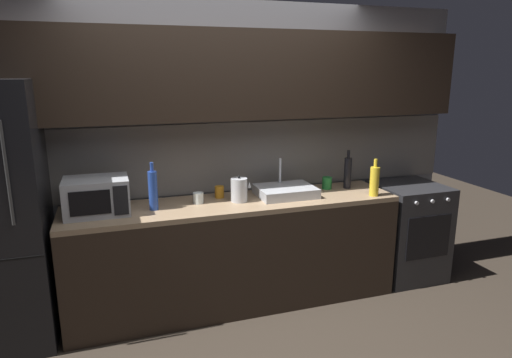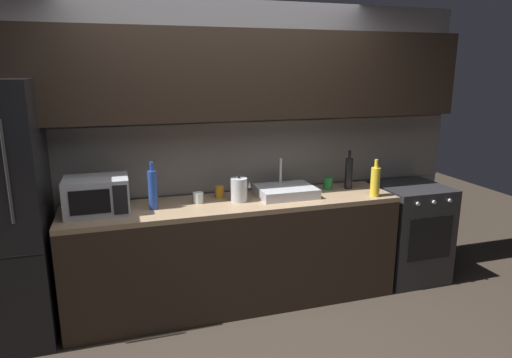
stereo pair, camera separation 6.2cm
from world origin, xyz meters
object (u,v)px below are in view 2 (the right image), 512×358
object	(u,v)px
mug_clear	(198,198)
mug_green	(328,183)
oven_range	(409,232)
mug_amber	(220,192)
microwave	(97,195)
wine_bottle_dark	(349,173)
kettle	(239,190)
wine_bottle_blue	(153,189)
wine_bottle_yellow	(375,181)

from	to	relation	value
mug_clear	mug_green	bearing A→B (deg)	3.64
oven_range	mug_amber	world-z (taller)	mug_amber
microwave	wine_bottle_dark	world-z (taller)	wine_bottle_dark
kettle	mug_amber	xyz separation A→B (m)	(-0.13, 0.16, -0.05)
wine_bottle_blue	mug_green	world-z (taller)	wine_bottle_blue
kettle	mug_clear	distance (m)	0.34
mug_amber	mug_green	bearing A→B (deg)	-1.62
mug_green	wine_bottle_blue	bearing A→B (deg)	-174.92
wine_bottle_dark	mug_amber	bearing A→B (deg)	177.05
wine_bottle_dark	mug_green	world-z (taller)	wine_bottle_dark
wine_bottle_dark	wine_bottle_blue	xyz separation A→B (m)	(-1.73, -0.10, 0.01)
wine_bottle_blue	kettle	bearing A→B (deg)	0.74
microwave	wine_bottle_yellow	size ratio (longest dim) A/B	1.45
wine_bottle_blue	mug_green	size ratio (longest dim) A/B	3.46
wine_bottle_dark	mug_clear	distance (m)	1.37
kettle	mug_clear	world-z (taller)	kettle
wine_bottle_dark	mug_amber	xyz separation A→B (m)	(-1.17, 0.06, -0.10)
kettle	wine_bottle_dark	distance (m)	1.05
microwave	wine_bottle_yellow	world-z (taller)	wine_bottle_yellow
mug_clear	kettle	bearing A→B (deg)	-9.17
wine_bottle_blue	mug_green	bearing A→B (deg)	5.08
mug_clear	mug_amber	bearing A→B (deg)	27.27
microwave	mug_clear	distance (m)	0.77
wine_bottle_yellow	wine_bottle_dark	size ratio (longest dim) A/B	0.92
microwave	kettle	xyz separation A→B (m)	(1.09, -0.02, -0.04)
kettle	wine_bottle_yellow	bearing A→B (deg)	-9.97
microwave	mug_green	distance (m)	1.95
wine_bottle_yellow	mug_clear	xyz separation A→B (m)	(-1.46, 0.25, -0.09)
mug_amber	mug_green	size ratio (longest dim) A/B	0.91
wine_bottle_blue	mug_clear	xyz separation A→B (m)	(0.36, 0.06, -0.11)
microwave	mug_clear	xyz separation A→B (m)	(0.76, 0.03, -0.09)
wine_bottle_yellow	mug_clear	distance (m)	1.48
wine_bottle_blue	oven_range	bearing A→B (deg)	0.29
mug_amber	mug_clear	bearing A→B (deg)	-152.73
wine_bottle_dark	oven_range	bearing A→B (deg)	-8.54
wine_bottle_yellow	microwave	bearing A→B (deg)	174.30
mug_green	mug_amber	bearing A→B (deg)	178.38
microwave	mug_amber	size ratio (longest dim) A/B	4.72
wine_bottle_blue	mug_amber	world-z (taller)	wine_bottle_blue
wine_bottle_yellow	wine_bottle_blue	size ratio (longest dim) A/B	0.86
microwave	wine_bottle_dark	bearing A→B (deg)	1.96
microwave	wine_bottle_blue	size ratio (longest dim) A/B	1.24
wine_bottle_yellow	mug_green	xyz separation A→B (m)	(-0.27, 0.33, -0.08)
mug_clear	wine_bottle_yellow	bearing A→B (deg)	-9.79
wine_bottle_yellow	mug_amber	distance (m)	1.31
kettle	wine_bottle_dark	size ratio (longest dim) A/B	0.62
oven_range	wine_bottle_dark	bearing A→B (deg)	171.46
wine_bottle_dark	wine_bottle_blue	bearing A→B (deg)	-176.53
microwave	wine_bottle_dark	distance (m)	2.13
oven_range	mug_clear	size ratio (longest dim) A/B	10.38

